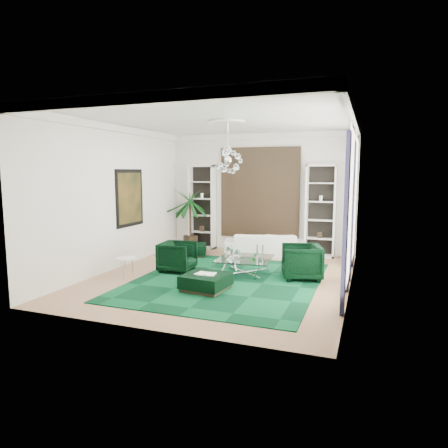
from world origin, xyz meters
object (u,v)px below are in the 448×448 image
at_px(armchair_right, 302,262).
at_px(sofa, 265,245).
at_px(side_table, 126,268).
at_px(armchair_left, 178,257).
at_px(coffee_table, 245,267).
at_px(ottoman_front, 206,282).
at_px(ottoman_side, 193,250).
at_px(palm, 190,210).

bearing_deg(armchair_right, sofa, -162.90).
xyz_separation_m(sofa, side_table, (-2.54, -3.63, -0.11)).
bearing_deg(armchair_left, armchair_right, -87.49).
distance_m(armchair_left, coffee_table, 1.79).
bearing_deg(ottoman_front, armchair_left, 135.90).
xyz_separation_m(armchair_right, ottoman_front, (-1.80, -1.67, -0.24)).
xyz_separation_m(armchair_left, ottoman_side, (-0.44, 1.89, -0.21)).
xyz_separation_m(armchair_right, ottoman_side, (-3.59, 1.52, -0.24)).
distance_m(armchair_left, ottoman_side, 1.95).
bearing_deg(armchair_right, armchair_left, -99.83).
height_order(armchair_left, ottoman_front, armchair_left).
bearing_deg(side_table, coffee_table, 24.59).
relative_size(armchair_right, ottoman_front, 1.02).
distance_m(sofa, side_table, 4.43).
relative_size(coffee_table, palm, 0.49).
relative_size(side_table, palm, 0.19).
height_order(armchair_right, ottoman_side, armchair_right).
xyz_separation_m(armchair_left, palm, (-1.02, 3.00, 0.92)).
bearing_deg(ottoman_front, side_table, 172.48).
distance_m(sofa, palm, 2.87).
bearing_deg(ottoman_side, sofa, 19.22).
distance_m(sofa, coffee_table, 2.42).
xyz_separation_m(coffee_table, side_table, (-2.65, -1.21, 0.02)).
relative_size(armchair_right, ottoman_side, 1.13).
height_order(coffee_table, ottoman_side, coffee_table).
bearing_deg(armchair_right, side_table, -87.58).
bearing_deg(side_table, ottoman_side, 81.29).
bearing_deg(palm, armchair_right, -32.23).
xyz_separation_m(sofa, palm, (-2.68, 0.38, 0.96)).
distance_m(sofa, armchair_right, 2.70).
distance_m(sofa, ottoman_front, 3.94).
bearing_deg(palm, coffee_table, -45.02).
relative_size(coffee_table, side_table, 2.56).
bearing_deg(coffee_table, ottoman_front, -105.52).
bearing_deg(ottoman_side, ottoman_front, -60.74).
distance_m(armchair_left, palm, 3.30).
relative_size(armchair_left, palm, 0.33).
bearing_deg(palm, ottoman_side, -62.27).
relative_size(armchair_left, ottoman_side, 1.05).
relative_size(armchair_right, palm, 0.35).
distance_m(ottoman_side, side_table, 2.94).
relative_size(ottoman_front, palm, 0.35).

